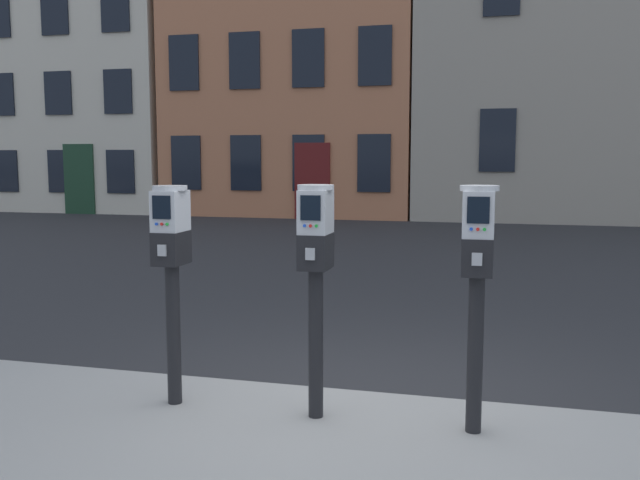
% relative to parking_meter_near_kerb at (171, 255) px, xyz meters
% --- Properties ---
extents(ground_plane, '(160.00, 160.00, 0.00)m').
position_rel_parking_meter_near_kerb_xyz_m(ground_plane, '(1.13, 0.33, -1.10)').
color(ground_plane, '#28282B').
extents(parking_meter_near_kerb, '(0.22, 0.25, 1.40)m').
position_rel_parking_meter_near_kerb_xyz_m(parking_meter_near_kerb, '(0.00, 0.00, 0.00)').
color(parking_meter_near_kerb, black).
rests_on(parking_meter_near_kerb, sidewalk_slab).
extents(parking_meter_twin_adjacent, '(0.22, 0.25, 1.41)m').
position_rel_parking_meter_near_kerb_xyz_m(parking_meter_twin_adjacent, '(0.94, 0.00, 0.01)').
color(parking_meter_twin_adjacent, black).
rests_on(parking_meter_twin_adjacent, sidewalk_slab).
extents(parking_meter_end_of_row, '(0.22, 0.25, 1.42)m').
position_rel_parking_meter_near_kerb_xyz_m(parking_meter_end_of_row, '(1.88, 0.00, 0.01)').
color(parking_meter_end_of_row, black).
rests_on(parking_meter_end_of_row, sidewalk_slab).
extents(townhouse_brownstone, '(8.01, 6.29, 9.32)m').
position_rel_parking_meter_near_kerb_xyz_m(townhouse_brownstone, '(-11.98, 17.73, 3.56)').
color(townhouse_brownstone, beige).
rests_on(townhouse_brownstone, ground_plane).
extents(townhouse_grey_stucco, '(7.31, 6.71, 11.25)m').
position_rel_parking_meter_near_kerb_xyz_m(townhouse_grey_stucco, '(-4.12, 17.94, 4.53)').
color(townhouse_grey_stucco, '#B7704C').
rests_on(townhouse_grey_stucco, ground_plane).
extents(townhouse_brick_corner, '(8.86, 6.42, 11.65)m').
position_rel_parking_meter_near_kerb_xyz_m(townhouse_brick_corner, '(4.03, 17.80, 4.73)').
color(townhouse_brick_corner, '#9E9384').
rests_on(townhouse_brick_corner, ground_plane).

